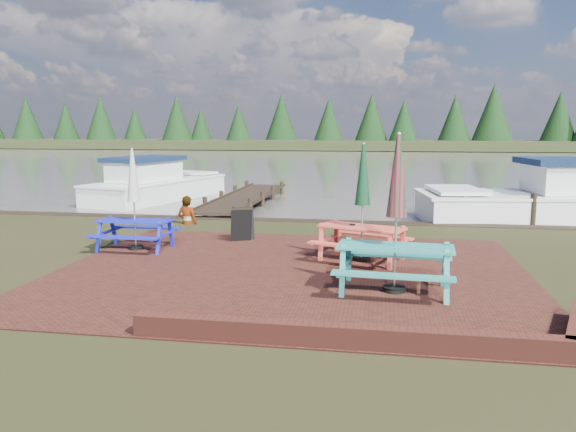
{
  "coord_description": "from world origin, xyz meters",
  "views": [
    {
      "loc": [
        1.72,
        -9.38,
        2.76
      ],
      "look_at": [
        -0.15,
        1.62,
        1.0
      ],
      "focal_mm": 35.0,
      "sensor_mm": 36.0,
      "label": 1
    }
  ],
  "objects_px": {
    "picnic_table_blue": "(135,215)",
    "chalkboard": "(243,224)",
    "picnic_table_red": "(362,221)",
    "boat_jetty": "(156,186)",
    "person": "(187,196)",
    "boat_near": "(560,203)",
    "jetty": "(244,198)",
    "picnic_table_teal": "(396,239)"
  },
  "relations": [
    {
      "from": "picnic_table_blue",
      "to": "chalkboard",
      "type": "bearing_deg",
      "value": 33.67
    },
    {
      "from": "picnic_table_red",
      "to": "boat_jetty",
      "type": "xyz_separation_m",
      "value": [
        -8.79,
        10.16,
        -0.46
      ]
    },
    {
      "from": "chalkboard",
      "to": "boat_jetty",
      "type": "bearing_deg",
      "value": 99.64
    },
    {
      "from": "boat_jetty",
      "to": "person",
      "type": "height_order",
      "value": "person"
    },
    {
      "from": "chalkboard",
      "to": "boat_near",
      "type": "height_order",
      "value": "boat_near"
    },
    {
      "from": "boat_jetty",
      "to": "boat_near",
      "type": "bearing_deg",
      "value": 2.32
    },
    {
      "from": "chalkboard",
      "to": "jetty",
      "type": "xyz_separation_m",
      "value": [
        -1.86,
        7.5,
        -0.3
      ]
    },
    {
      "from": "boat_near",
      "to": "picnic_table_blue",
      "type": "bearing_deg",
      "value": 113.21
    },
    {
      "from": "picnic_table_blue",
      "to": "boat_near",
      "type": "bearing_deg",
      "value": 32.1
    },
    {
      "from": "picnic_table_blue",
      "to": "person",
      "type": "xyz_separation_m",
      "value": [
        -0.03,
        3.52,
        0.01
      ]
    },
    {
      "from": "chalkboard",
      "to": "picnic_table_red",
      "type": "bearing_deg",
      "value": -53.58
    },
    {
      "from": "boat_jetty",
      "to": "boat_near",
      "type": "relative_size",
      "value": 0.85
    },
    {
      "from": "picnic_table_teal",
      "to": "jetty",
      "type": "relative_size",
      "value": 0.29
    },
    {
      "from": "boat_near",
      "to": "boat_jetty",
      "type": "bearing_deg",
      "value": 69.43
    },
    {
      "from": "picnic_table_red",
      "to": "boat_near",
      "type": "bearing_deg",
      "value": 70.59
    },
    {
      "from": "picnic_table_red",
      "to": "boat_jetty",
      "type": "distance_m",
      "value": 13.44
    },
    {
      "from": "person",
      "to": "picnic_table_teal",
      "type": "bearing_deg",
      "value": 140.59
    },
    {
      "from": "picnic_table_blue",
      "to": "boat_near",
      "type": "distance_m",
      "value": 12.83
    },
    {
      "from": "picnic_table_blue",
      "to": "jetty",
      "type": "height_order",
      "value": "picnic_table_blue"
    },
    {
      "from": "picnic_table_red",
      "to": "picnic_table_blue",
      "type": "height_order",
      "value": "picnic_table_red"
    },
    {
      "from": "picnic_table_blue",
      "to": "boat_jetty",
      "type": "relative_size",
      "value": 0.32
    },
    {
      "from": "jetty",
      "to": "person",
      "type": "distance_m",
      "value": 5.42
    },
    {
      "from": "picnic_table_teal",
      "to": "picnic_table_red",
      "type": "bearing_deg",
      "value": 110.27
    },
    {
      "from": "picnic_table_teal",
      "to": "picnic_table_red",
      "type": "distance_m",
      "value": 2.27
    },
    {
      "from": "picnic_table_blue",
      "to": "person",
      "type": "relative_size",
      "value": 1.41
    },
    {
      "from": "picnic_table_teal",
      "to": "person",
      "type": "xyz_separation_m",
      "value": [
        -5.79,
        5.94,
        -0.12
      ]
    },
    {
      "from": "picnic_table_blue",
      "to": "picnic_table_red",
      "type": "bearing_deg",
      "value": -1.81
    },
    {
      "from": "picnic_table_blue",
      "to": "picnic_table_teal",
      "type": "bearing_deg",
      "value": -21.86
    },
    {
      "from": "picnic_table_teal",
      "to": "boat_near",
      "type": "height_order",
      "value": "picnic_table_teal"
    },
    {
      "from": "picnic_table_red",
      "to": "jetty",
      "type": "distance_m",
      "value": 10.35
    },
    {
      "from": "chalkboard",
      "to": "person",
      "type": "distance_m",
      "value": 3.08
    },
    {
      "from": "boat_near",
      "to": "picnic_table_red",
      "type": "bearing_deg",
      "value": 131.64
    },
    {
      "from": "picnic_table_red",
      "to": "person",
      "type": "relative_size",
      "value": 1.5
    },
    {
      "from": "picnic_table_red",
      "to": "jetty",
      "type": "relative_size",
      "value": 0.27
    },
    {
      "from": "picnic_table_red",
      "to": "chalkboard",
      "type": "xyz_separation_m",
      "value": [
        -2.96,
        1.63,
        -0.43
      ]
    },
    {
      "from": "picnic_table_teal",
      "to": "chalkboard",
      "type": "bearing_deg",
      "value": 137.29
    },
    {
      "from": "jetty",
      "to": "person",
      "type": "xyz_separation_m",
      "value": [
        -0.33,
        -5.36,
        0.7
      ]
    },
    {
      "from": "picnic_table_red",
      "to": "picnic_table_blue",
      "type": "relative_size",
      "value": 1.07
    },
    {
      "from": "picnic_table_teal",
      "to": "jetty",
      "type": "bearing_deg",
      "value": 119.66
    },
    {
      "from": "boat_near",
      "to": "person",
      "type": "distance_m",
      "value": 11.44
    },
    {
      "from": "picnic_table_teal",
      "to": "picnic_table_blue",
      "type": "xyz_separation_m",
      "value": [
        -5.76,
        2.42,
        -0.13
      ]
    },
    {
      "from": "picnic_table_teal",
      "to": "chalkboard",
      "type": "xyz_separation_m",
      "value": [
        -3.6,
        3.81,
        -0.51
      ]
    }
  ]
}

